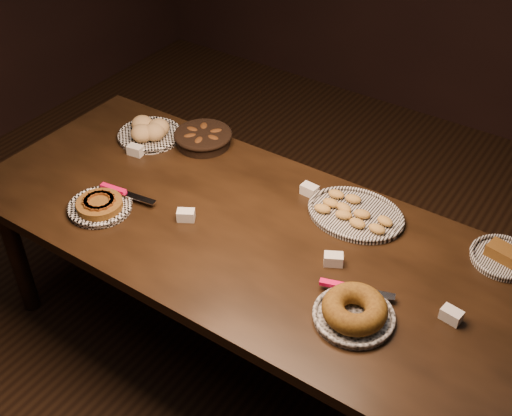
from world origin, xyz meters
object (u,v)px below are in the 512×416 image
Objects in this scene: madeleine_platter at (354,213)px; apple_tart_plate at (100,205)px; buffet_table at (252,244)px; bundt_cake_plate at (354,311)px.

apple_tart_plate is at bearing -173.48° from madeleine_platter.
bundt_cake_plate is (0.54, -0.19, 0.11)m from buffet_table.
buffet_table is 7.68× the size of bundt_cake_plate.
buffet_table is at bearing 40.29° from apple_tart_plate.
madeleine_platter is at bearing 45.41° from buffet_table.
buffet_table is at bearing 152.61° from bundt_cake_plate.
apple_tart_plate is at bearing -157.68° from buffet_table.
bundt_cake_plate is at bearing 20.68° from apple_tart_plate.
bundt_cake_plate reaches higher than buffet_table.
apple_tart_plate is 1.03m from madeleine_platter.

